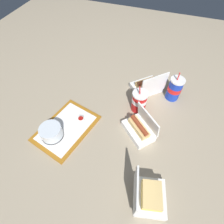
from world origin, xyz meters
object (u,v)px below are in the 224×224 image
object	(u,v)px
food_tray	(66,128)
ketchup_cup	(81,119)
clamshell_sandwich_right	(149,196)
clamshell_hotdog_back	(140,128)
cake_container	(51,132)
plastic_fork	(76,127)
clamshell_hotdog_corner	(147,86)
soda_cup_center	(139,101)
soda_cup_front	(175,89)

from	to	relation	value
food_tray	ketchup_cup	distance (m)	0.10
ketchup_cup	clamshell_sandwich_right	bearing A→B (deg)	58.62
food_tray	clamshell_hotdog_back	size ratio (longest dim) A/B	1.83
ketchup_cup	cake_container	bearing A→B (deg)	-36.62
plastic_fork	clamshell_hotdog_back	bearing A→B (deg)	96.35
food_tray	plastic_fork	bearing A→B (deg)	111.70
clamshell_hotdog_corner	clamshell_hotdog_back	size ratio (longest dim) A/B	1.07
clamshell_hotdog_back	clamshell_sandwich_right	bearing A→B (deg)	20.43
ketchup_cup	soda_cup_center	bearing A→B (deg)	125.61
soda_cup_front	cake_container	bearing A→B (deg)	-48.53
clamshell_hotdog_back	ketchup_cup	bearing A→B (deg)	-82.78
soda_cup_center	ketchup_cup	bearing A→B (deg)	-54.39
cake_container	clamshell_sandwich_right	bearing A→B (deg)	76.24
soda_cup_front	soda_cup_center	world-z (taller)	soda_cup_front
ketchup_cup	plastic_fork	bearing A→B (deg)	-7.78
clamshell_hotdog_corner	soda_cup_front	size ratio (longest dim) A/B	1.10
cake_container	clamshell_hotdog_back	bearing A→B (deg)	112.58
ketchup_cup	soda_cup_center	size ratio (longest dim) A/B	0.19
plastic_fork	soda_cup_center	bearing A→B (deg)	122.16
food_tray	clamshell_hotdog_corner	bearing A→B (deg)	141.13
cake_container	clamshell_hotdog_back	size ratio (longest dim) A/B	0.55
cake_container	clamshell_hotdog_corner	distance (m)	0.70
ketchup_cup	clamshell_hotdog_corner	size ratio (longest dim) A/B	0.16
food_tray	clamshell_hotdog_corner	size ratio (longest dim) A/B	1.71
clamshell_hotdog_corner	ketchup_cup	bearing A→B (deg)	-38.70
food_tray	clamshell_hotdog_back	xyz separation A→B (m)	(-0.12, 0.42, 0.03)
food_tray	plastic_fork	distance (m)	0.06
cake_container	ketchup_cup	bearing A→B (deg)	143.38
ketchup_cup	clamshell_hotdog_back	size ratio (longest dim) A/B	0.17
food_tray	clamshell_hotdog_back	bearing A→B (deg)	106.16
plastic_fork	clamshell_sandwich_right	world-z (taller)	clamshell_sandwich_right
plastic_fork	soda_cup_front	world-z (taller)	soda_cup_front
food_tray	cake_container	bearing A→B (deg)	-32.99
ketchup_cup	food_tray	bearing A→B (deg)	-39.77
cake_container	plastic_fork	world-z (taller)	cake_container
food_tray	clamshell_sandwich_right	distance (m)	0.59
plastic_fork	clamshell_hotdog_corner	bearing A→B (deg)	135.24
cake_container	soda_cup_front	size ratio (longest dim) A/B	0.57
food_tray	clamshell_hotdog_corner	world-z (taller)	clamshell_hotdog_corner
cake_container	plastic_fork	size ratio (longest dim) A/B	1.16
clamshell_sandwich_right	soda_cup_center	xyz separation A→B (m)	(-0.52, -0.18, 0.03)
plastic_fork	soda_cup_front	distance (m)	0.68
food_tray	clamshell_hotdog_corner	distance (m)	0.62
clamshell_hotdog_corner	soda_cup_center	bearing A→B (deg)	-5.11
cake_container	plastic_fork	xyz separation A→B (m)	(-0.10, 0.10, -0.03)
clamshell_sandwich_right	clamshell_hotdog_back	xyz separation A→B (m)	(-0.34, -0.13, -0.00)
cake_container	plastic_fork	bearing A→B (deg)	132.55
plastic_fork	soda_cup_front	xyz separation A→B (m)	(-0.45, 0.51, 0.07)
food_tray	clamshell_hotdog_corner	xyz separation A→B (m)	(-0.48, 0.39, 0.04)
clamshell_hotdog_corner	soda_cup_front	world-z (taller)	soda_cup_front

